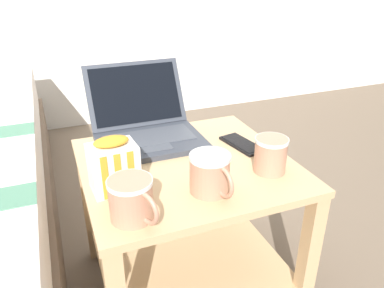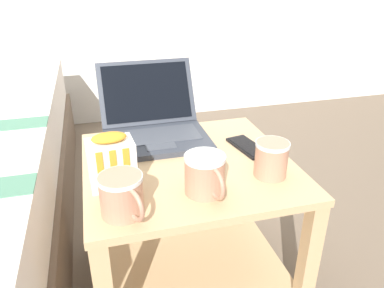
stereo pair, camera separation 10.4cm
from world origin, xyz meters
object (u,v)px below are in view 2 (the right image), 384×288
mug_mid_center (122,194)px  cell_phone (248,147)px  snack_bag (111,161)px  laptop (154,124)px  mug_front_left (271,157)px  mug_front_right (206,173)px

mug_mid_center → cell_phone: (0.42, 0.25, -0.05)m
snack_bag → cell_phone: size_ratio=0.88×
laptop → mug_front_left: 0.43m
snack_bag → cell_phone: (0.43, 0.11, -0.06)m
snack_bag → laptop: bearing=60.1°
mug_mid_center → snack_bag: (-0.01, 0.14, 0.01)m
laptop → snack_bag: 0.32m
mug_front_right → mug_mid_center: mug_front_right is taller
mug_mid_center → cell_phone: size_ratio=0.84×
mug_front_left → snack_bag: snack_bag is taller
mug_front_right → cell_phone: mug_front_right is taller
laptop → mug_front_right: 0.39m
mug_front_right → snack_bag: bearing=155.2°
mug_front_left → cell_phone: (0.01, 0.17, -0.05)m
snack_bag → mug_front_left: bearing=-8.9°
mug_front_left → snack_bag: size_ratio=0.91×
snack_bag → cell_phone: snack_bag is taller
mug_mid_center → cell_phone: mug_mid_center is taller
mug_front_left → mug_mid_center: (-0.41, -0.08, -0.00)m
mug_front_right → laptop: bearing=100.0°
cell_phone → laptop: bearing=147.9°
cell_phone → mug_mid_center: bearing=-149.4°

